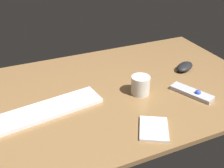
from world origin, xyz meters
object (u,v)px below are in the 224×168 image
Objects in this scene: keyboard at (48,110)px; notepad at (154,129)px; computer_mouse at (185,67)px; coffee_mug at (140,85)px; media_remote at (192,93)px.

notepad is at bearing -46.96° from keyboard.
computer_mouse reaches higher than notepad.
coffee_mug is at bearing 73.07° from notepad.
computer_mouse is 33.24cm from coffee_mug.
computer_mouse is 23.29cm from media_remote.
media_remote is at bearing -145.54° from computer_mouse.
media_remote is at bearing -26.04° from coffee_mug.
keyboard is at bearing -126.00° from media_remote.
keyboard is at bearing 175.94° from coffee_mug.
keyboard reaches higher than notepad.
keyboard is 5.31× the size of coffee_mug.
coffee_mug is at bearing -12.31° from keyboard.
coffee_mug reaches higher than notepad.
computer_mouse and media_remote have the same top height.
computer_mouse is 0.61× the size of media_remote.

